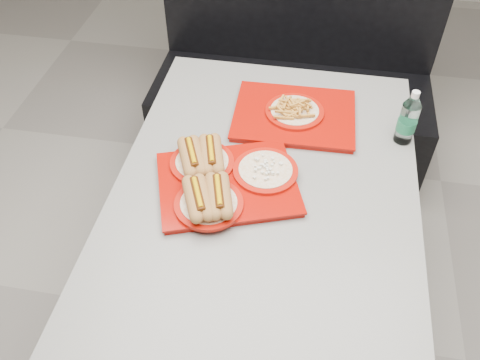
% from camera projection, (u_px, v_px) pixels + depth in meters
% --- Properties ---
extents(ground, '(6.00, 6.00, 0.00)m').
position_uv_depth(ground, '(257.00, 327.00, 2.01)').
color(ground, gray).
rests_on(ground, ground).
extents(diner_table, '(0.92, 1.42, 0.75)m').
position_uv_depth(diner_table, '(261.00, 236.00, 1.60)').
color(diner_table, black).
rests_on(diner_table, ground).
extents(booth_bench, '(1.30, 0.57, 1.35)m').
position_uv_depth(booth_bench, '(292.00, 84.00, 2.48)').
color(booth_bench, black).
rests_on(booth_bench, ground).
extents(tray_near, '(0.49, 0.43, 0.09)m').
position_uv_depth(tray_near, '(222.00, 179.00, 1.49)').
color(tray_near, '#970B04').
rests_on(tray_near, diner_table).
extents(tray_far, '(0.42, 0.33, 0.08)m').
position_uv_depth(tray_far, '(294.00, 113.00, 1.72)').
color(tray_far, '#970B04').
rests_on(tray_far, diner_table).
extents(water_bottle, '(0.06, 0.06, 0.19)m').
position_uv_depth(water_bottle, '(408.00, 120.00, 1.60)').
color(water_bottle, silver).
rests_on(water_bottle, diner_table).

